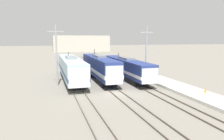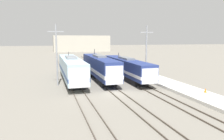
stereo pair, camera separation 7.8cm
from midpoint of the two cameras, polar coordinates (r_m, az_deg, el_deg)
The scene contains 12 objects.
ground_plane at distance 29.86m, azimuth 1.01°, elevation -5.91°, with size 400.00×400.00×0.00m, color slate.
rail_pair_far_left at distance 28.78m, azimuth -8.48°, elevation -6.39°, with size 1.51×120.00×0.15m.
rail_pair_center at distance 29.85m, azimuth 1.01°, elevation -5.77°, with size 1.51×120.00×0.15m.
rail_pair_far_right at distance 31.66m, azimuth 9.62°, elevation -5.07°, with size 1.51×120.00×0.15m.
locomotive_far_left at distance 37.50m, azimuth -10.61°, elevation 0.29°, with size 2.97×19.42×4.77m.
locomotive_center at distance 38.40m, azimuth -3.26°, elevation 0.68°, with size 2.78×18.35×5.25m.
locomotive_far_right at distance 39.49m, azimuth 3.88°, elevation 0.55°, with size 2.78×19.74×4.48m.
catenary_tower_left at distance 34.56m, azimuth -14.34°, elevation 4.28°, with size 2.44×0.25×9.47m.
catenary_tower_right at distance 38.25m, azimuth 8.89°, elevation 4.80°, with size 2.44×0.25×9.47m.
platform at distance 33.82m, azimuth 16.48°, elevation -4.21°, with size 4.00×120.00×0.41m.
traffic_cone at distance 30.61m, azimuth 23.16°, elevation -4.90°, with size 0.34×0.34×0.56m.
depot_building at distance 127.30m, azimuth -8.23°, elevation 6.89°, with size 30.82×14.73×8.85m.
Camera 1 is at (-8.83, -27.57, 7.32)m, focal length 35.00 mm.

